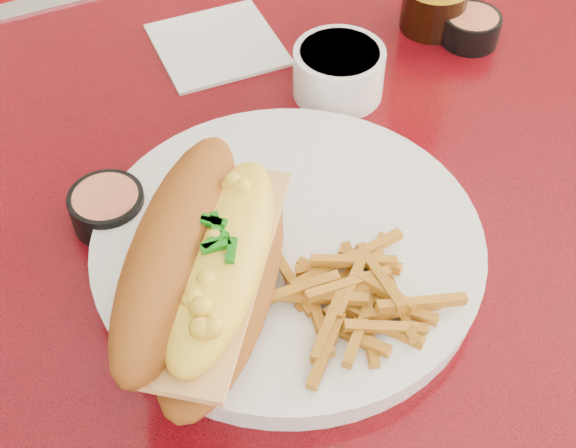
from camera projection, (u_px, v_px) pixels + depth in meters
name	position (u px, v px, depth m)	size (l,w,h in m)	color
diner_table	(346.00, 311.00, 0.80)	(1.23, 0.83, 0.77)	#B50B17
booth_bench_far	(136.00, 91.00, 1.52)	(1.20, 0.51, 0.90)	maroon
dinner_plate	(288.00, 248.00, 0.62)	(0.34, 0.34, 0.02)	white
mac_hoagie	(206.00, 265.00, 0.55)	(0.22, 0.24, 0.10)	#8F4C17
fries_pile	(350.00, 294.00, 0.57)	(0.10, 0.09, 0.03)	orange
fork	(353.00, 185.00, 0.66)	(0.02, 0.15, 0.00)	silver
gravy_ramekin	(339.00, 71.00, 0.75)	(0.11, 0.11, 0.05)	white
sauce_cup_left	(108.00, 207.00, 0.65)	(0.07, 0.07, 0.03)	black
sauce_cup_right	(471.00, 27.00, 0.81)	(0.08, 0.08, 0.03)	black
paper_napkin	(217.00, 45.00, 0.81)	(0.12, 0.12, 0.00)	white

